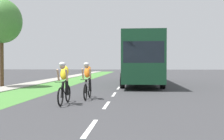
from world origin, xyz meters
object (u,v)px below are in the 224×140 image
Objects in this scene: suv_blue at (138,68)px; street_tree_near at (2,21)px; sedan_white at (137,70)px; bus_dark_green at (141,58)px; cyclist_trailing at (87,80)px; cyclist_lead at (64,83)px.

street_tree_near is (-9.39, -30.77, 3.43)m from suv_blue.
sedan_white is 0.91× the size of suv_blue.
bus_dark_green is at bearing -89.34° from sedan_white.
suv_blue is at bearing 89.93° from bus_dark_green.
bus_dark_green reaches higher than sedan_white.
cyclist_trailing is at bearing -105.64° from bus_dark_green.
street_tree_near reaches higher than cyclist_trailing.
cyclist_trailing is 27.94m from sedan_white.
street_tree_near is (-9.36, -3.41, 2.40)m from bus_dark_green.
bus_dark_green is 1.97× the size of street_tree_near.
suv_blue is (2.56, 36.38, 0.14)m from cyclist_trailing.
cyclist_lead is at bearing -110.39° from cyclist_trailing.
bus_dark_green is at bearing 73.63° from cyclist_lead.
sedan_white is 0.73× the size of street_tree_near.
cyclist_trailing is at bearing -94.03° from suv_blue.
bus_dark_green is at bearing 74.36° from cyclist_trailing.
street_tree_near is at bearing -106.97° from suv_blue.
bus_dark_green is 10.25m from street_tree_near.
suv_blue reaches higher than cyclist_lead.
bus_dark_green reaches higher than cyclist_trailing.
cyclist_trailing is 9.44m from bus_dark_green.
cyclist_lead is 0.37× the size of suv_blue.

